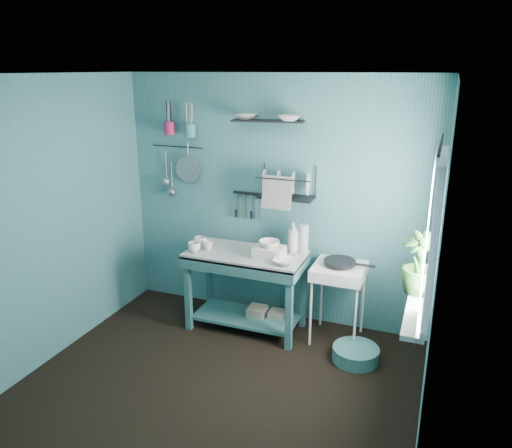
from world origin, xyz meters
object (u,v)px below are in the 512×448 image
(wash_tub, at_px, (269,252))
(utensil_cup_teal, at_px, (190,130))
(water_bottle, at_px, (304,238))
(storage_tin_large, at_px, (257,317))
(work_counter, at_px, (246,291))
(mug_left, at_px, (194,247))
(soap_bottle, at_px, (293,237))
(colander, at_px, (188,169))
(frying_pan, at_px, (340,262))
(dish_rack, at_px, (286,182))
(potted_plant, at_px, (420,263))
(floor_basin, at_px, (356,354))
(utensil_cup_magenta, at_px, (169,128))
(mug_mid, at_px, (208,245))
(mug_right, at_px, (200,242))
(hotplate_stand, at_px, (337,303))
(storage_tin_small, at_px, (277,320))

(wash_tub, distance_m, utensil_cup_teal, 1.50)
(water_bottle, bearing_deg, storage_tin_large, -157.96)
(work_counter, bearing_deg, mug_left, -156.73)
(soap_bottle, bearing_deg, colander, 172.28)
(wash_tub, distance_m, frying_pan, 0.67)
(dish_rack, bearing_deg, mug_left, -148.72)
(mug_left, distance_m, water_bottle, 1.07)
(potted_plant, bearing_deg, floor_basin, 160.63)
(floor_basin, bearing_deg, utensil_cup_magenta, 165.80)
(dish_rack, bearing_deg, floor_basin, -28.38)
(soap_bottle, bearing_deg, mug_mid, -162.00)
(frying_pan, xyz_separation_m, dish_rack, (-0.59, 0.17, 0.68))
(colander, bearing_deg, frying_pan, -8.22)
(mug_right, distance_m, soap_bottle, 0.95)
(work_counter, relative_size, colander, 4.12)
(wash_tub, bearing_deg, hotplate_stand, 12.10)
(floor_basin, bearing_deg, utensil_cup_teal, 164.06)
(work_counter, xyz_separation_m, frying_pan, (0.90, 0.12, 0.40))
(work_counter, height_order, hotplate_stand, work_counter)
(mug_left, distance_m, floor_basin, 1.82)
(frying_pan, relative_size, colander, 1.07)
(mug_left, xyz_separation_m, potted_plant, (2.10, -0.21, 0.22))
(soap_bottle, distance_m, frying_pan, 0.51)
(wash_tub, xyz_separation_m, storage_tin_small, (0.05, 0.10, -0.77))
(mug_mid, relative_size, utensil_cup_magenta, 0.77)
(water_bottle, distance_m, utensil_cup_teal, 1.60)
(mug_mid, xyz_separation_m, floor_basin, (1.53, -0.15, -0.80))
(colander, bearing_deg, soap_bottle, -7.72)
(mug_mid, xyz_separation_m, hotplate_stand, (1.28, 0.18, -0.48))
(work_counter, bearing_deg, mug_right, -175.17)
(soap_bottle, xyz_separation_m, potted_plant, (1.20, -0.57, 0.11))
(mug_left, bearing_deg, potted_plant, -5.73)
(storage_tin_large, distance_m, storage_tin_small, 0.20)
(work_counter, relative_size, wash_tub, 4.12)
(mug_mid, xyz_separation_m, frying_pan, (1.28, 0.18, -0.06))
(soap_bottle, xyz_separation_m, utensil_cup_teal, (-1.16, 0.14, 0.96))
(mug_left, bearing_deg, colander, 121.56)
(mug_mid, bearing_deg, mug_left, -135.00)
(hotplate_stand, bearing_deg, potted_plant, -45.60)
(hotplate_stand, distance_m, colander, 2.06)
(mug_right, relative_size, storage_tin_large, 0.56)
(hotplate_stand, bearing_deg, utensil_cup_teal, 161.11)
(work_counter, bearing_deg, colander, 160.34)
(mug_left, height_order, utensil_cup_magenta, utensil_cup_magenta)
(wash_tub, relative_size, utensil_cup_magenta, 2.15)
(soap_bottle, xyz_separation_m, water_bottle, (0.10, 0.02, -0.01))
(water_bottle, relative_size, utensil_cup_magenta, 2.15)
(frying_pan, bearing_deg, potted_plant, -34.20)
(utensil_cup_teal, relative_size, floor_basin, 0.31)
(wash_tub, bearing_deg, water_bottle, 41.63)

